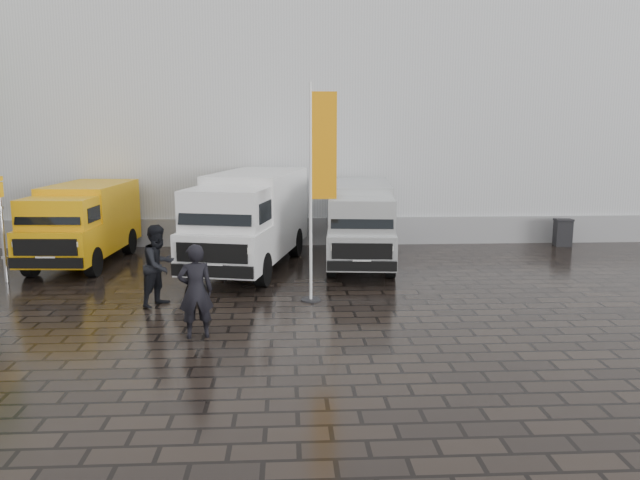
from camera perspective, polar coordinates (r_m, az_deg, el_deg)
The scene contains 10 objects.
ground at distance 15.14m, azimuth 1.13°, elevation -6.06°, with size 120.00×120.00×0.00m, color black.
exhibition_hall at distance 30.69m, azimuth 2.78°, elevation 13.55°, with size 44.00×16.00×12.00m, color silver.
hall_plinth at distance 22.95m, azimuth 4.68°, elevation 0.84°, with size 44.00×0.15×1.00m, color gray.
van_yellow at distance 20.86m, azimuth -20.87°, elevation 1.27°, with size 2.05×5.34×2.46m, color #ECA40C, non-canonical shape.
van_white at distance 19.03m, azimuth -6.46°, elevation 1.70°, with size 2.21×6.64×2.88m, color white, non-canonical shape.
van_silver at distance 19.55m, azimuth 3.67°, elevation 1.42°, with size 1.92×5.76×2.50m, color silver, non-canonical shape.
flagpole at distance 15.07m, azimuth -0.16°, elevation 5.42°, with size 0.88×0.50×5.30m.
wheelie_bin at distance 24.26m, azimuth 21.32°, elevation 0.67°, with size 0.60×0.60×0.99m, color black.
person_front at distance 12.94m, azimuth -11.30°, elevation -4.61°, with size 0.71×0.47×1.96m, color black.
person_tent at distance 15.44m, azimuth -14.51°, elevation -2.27°, with size 0.96×0.75×1.98m, color black.
Camera 1 is at (-1.06, -14.48, 4.27)m, focal length 35.00 mm.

